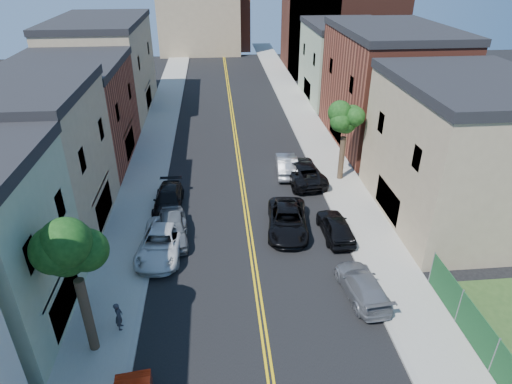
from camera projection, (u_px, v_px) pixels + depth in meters
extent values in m
cube|color=gray|center=(155.00, 140.00, 43.20)|extent=(3.20, 100.00, 0.15)
cube|color=gray|center=(314.00, 134.00, 44.50)|extent=(3.20, 100.00, 0.15)
cube|color=gray|center=(173.00, 139.00, 43.34)|extent=(0.30, 100.00, 0.15)
cube|color=gray|center=(297.00, 135.00, 44.35)|extent=(0.30, 100.00, 0.15)
cube|color=#998466|center=(22.00, 166.00, 27.46)|extent=(9.00, 10.00, 9.00)
cube|color=brown|center=(72.00, 116.00, 37.32)|extent=(9.00, 12.00, 8.00)
cube|color=#998466|center=(104.00, 69.00, 49.20)|extent=(9.00, 16.00, 9.50)
cube|color=#998466|center=(461.00, 156.00, 28.90)|extent=(9.00, 12.00, 9.00)
cube|color=brown|center=(386.00, 90.00, 40.89)|extent=(9.00, 14.00, 10.00)
cube|color=gray|center=(345.00, 64.00, 53.49)|extent=(9.00, 12.00, 8.50)
cube|color=#4C2319|center=(340.00, 28.00, 66.92)|extent=(16.00, 14.00, 12.00)
cube|color=#998466|center=(199.00, 18.00, 77.39)|extent=(14.00, 8.00, 12.00)
cube|color=brown|center=(222.00, 21.00, 81.70)|extent=(10.00, 8.00, 10.00)
cylinder|color=#39281C|center=(87.00, 315.00, 19.49)|extent=(0.44, 0.44, 3.96)
sphere|color=black|center=(67.00, 234.00, 17.42)|extent=(5.20, 5.20, 5.20)
sphere|color=black|center=(73.00, 216.00, 16.62)|extent=(3.90, 3.90, 3.90)
sphere|color=black|center=(60.00, 238.00, 18.08)|extent=(3.64, 3.64, 3.64)
cylinder|color=#39281C|center=(342.00, 158.00, 34.88)|extent=(0.44, 0.44, 3.52)
sphere|color=black|center=(346.00, 112.00, 33.09)|extent=(4.40, 4.40, 4.40)
sphere|color=black|center=(354.00, 102.00, 32.41)|extent=(3.30, 3.30, 3.30)
sphere|color=black|center=(338.00, 116.00, 33.65)|extent=(3.08, 3.08, 3.08)
imported|color=silver|center=(161.00, 243.00, 26.72)|extent=(2.97, 5.66, 1.52)
imported|color=#5A5E62|center=(172.00, 228.00, 28.03)|extent=(2.28, 4.79, 1.58)
imported|color=black|center=(168.00, 199.00, 31.52)|extent=(2.09, 4.85, 1.39)
imported|color=slate|center=(362.00, 285.00, 23.44)|extent=(2.29, 4.75, 1.33)
imported|color=black|center=(336.00, 226.00, 28.34)|extent=(1.85, 4.37, 1.48)
imported|color=#93959A|center=(287.00, 165.00, 36.45)|extent=(1.99, 4.80, 1.55)
imported|color=black|center=(302.00, 171.00, 35.29)|extent=(3.41, 6.16, 1.63)
imported|color=black|center=(287.00, 220.00, 28.92)|extent=(3.18, 5.77, 1.53)
imported|color=#27272F|center=(119.00, 316.00, 21.13)|extent=(0.39, 0.57, 1.52)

